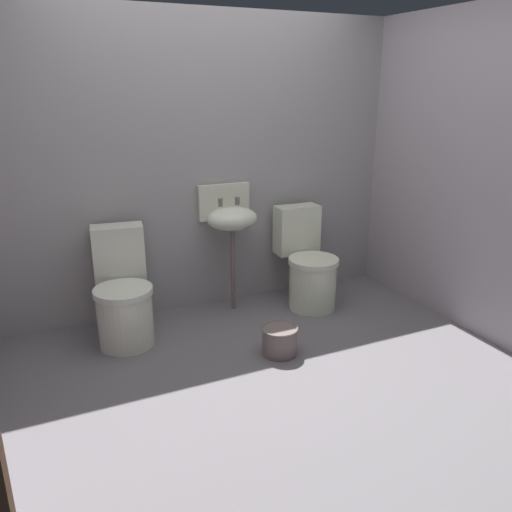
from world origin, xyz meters
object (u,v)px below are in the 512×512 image
Objects in this scene: toilet_left at (123,297)px; sink at (231,217)px; toilet_right at (308,267)px; bucket at (280,340)px.

sink is (0.89, 0.19, 0.43)m from toilet_left.
toilet_left is 1.48m from toilet_right.
bucket is (-0.59, -0.66, -0.22)m from toilet_right.
toilet_right is 0.79× the size of sink.
toilet_left is 1.00× the size of toilet_right.
sink is at bearing -160.23° from toilet_left.
sink is (-0.59, 0.19, 0.43)m from toilet_right.
sink reaches higher than toilet_left.
sink is 3.95× the size of bucket.
toilet_left reaches higher than bucket.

